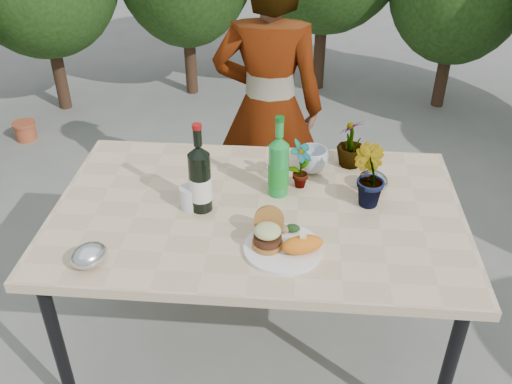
# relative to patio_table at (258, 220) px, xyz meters

# --- Properties ---
(ground) EXTENTS (80.00, 80.00, 0.00)m
(ground) POSITION_rel_patio_table_xyz_m (0.00, 0.00, -0.69)
(ground) COLOR slate
(ground) RESTS_ON ground
(patio_table) EXTENTS (1.60, 1.00, 0.75)m
(patio_table) POSITION_rel_patio_table_xyz_m (0.00, 0.00, 0.00)
(patio_table) COLOR #D6B88E
(patio_table) RESTS_ON ground
(dinner_plate) EXTENTS (0.28, 0.28, 0.01)m
(dinner_plate) POSITION_rel_patio_table_xyz_m (0.11, -0.25, 0.06)
(dinner_plate) COLOR white
(dinner_plate) RESTS_ON patio_table
(burger_stack) EXTENTS (0.11, 0.16, 0.11)m
(burger_stack) POSITION_rel_patio_table_xyz_m (0.05, -0.23, 0.12)
(burger_stack) COLOR #B7722D
(burger_stack) RESTS_ON dinner_plate
(sweet_potato) EXTENTS (0.17, 0.12, 0.06)m
(sweet_potato) POSITION_rel_patio_table_xyz_m (0.18, -0.27, 0.10)
(sweet_potato) COLOR orange
(sweet_potato) RESTS_ON dinner_plate
(grilled_veg) EXTENTS (0.08, 0.05, 0.03)m
(grilled_veg) POSITION_rel_patio_table_xyz_m (0.13, -0.16, 0.09)
(grilled_veg) COLOR olive
(grilled_veg) RESTS_ON dinner_plate
(wine_bottle) EXTENTS (0.09, 0.09, 0.37)m
(wine_bottle) POSITION_rel_patio_table_xyz_m (-0.22, -0.02, 0.19)
(wine_bottle) COLOR black
(wine_bottle) RESTS_ON patio_table
(sparkling_water) EXTENTS (0.08, 0.08, 0.34)m
(sparkling_water) POSITION_rel_patio_table_xyz_m (0.07, 0.11, 0.18)
(sparkling_water) COLOR #198C34
(sparkling_water) RESTS_ON patio_table
(plastic_cup) EXTENTS (0.07, 0.07, 0.09)m
(plastic_cup) POSITION_rel_patio_table_xyz_m (-0.27, -0.02, 0.10)
(plastic_cup) COLOR silver
(plastic_cup) RESTS_ON patio_table
(seedling_left) EXTENTS (0.13, 0.13, 0.21)m
(seedling_left) POSITION_rel_patio_table_xyz_m (0.16, 0.17, 0.16)
(seedling_left) COLOR #26501B
(seedling_left) RESTS_ON patio_table
(seedling_mid) EXTENTS (0.17, 0.18, 0.25)m
(seedling_mid) POSITION_rel_patio_table_xyz_m (0.42, 0.07, 0.18)
(seedling_mid) COLOR #25511B
(seedling_mid) RESTS_ON patio_table
(seedling_right) EXTENTS (0.17, 0.17, 0.22)m
(seedling_right) POSITION_rel_patio_table_xyz_m (0.38, 0.37, 0.17)
(seedling_right) COLOR #29511C
(seedling_right) RESTS_ON patio_table
(blue_bowl) EXTENTS (0.15, 0.15, 0.11)m
(blue_bowl) POSITION_rel_patio_table_xyz_m (0.21, 0.30, 0.11)
(blue_bowl) COLOR silver
(blue_bowl) RESTS_ON patio_table
(foil_packet_left) EXTENTS (0.17, 0.17, 0.08)m
(foil_packet_left) POSITION_rel_patio_table_xyz_m (-0.54, -0.38, 0.10)
(foil_packet_left) COLOR silver
(foil_packet_left) RESTS_ON patio_table
(foil_packet_right) EXTENTS (0.17, 0.17, 0.08)m
(foil_packet_right) POSITION_rel_patio_table_xyz_m (0.46, 0.18, 0.10)
(foil_packet_right) COLOR #ACAEB3
(foil_packet_right) RESTS_ON patio_table
(person) EXTENTS (0.57, 0.38, 1.56)m
(person) POSITION_rel_patio_table_xyz_m (-0.01, 0.84, 0.09)
(person) COLOR #A16250
(person) RESTS_ON ground
(terracotta_pot) EXTENTS (0.17, 0.17, 0.14)m
(terracotta_pot) POSITION_rel_patio_table_xyz_m (-1.89, 1.82, -0.62)
(terracotta_pot) COLOR #AF4D2D
(terracotta_pot) RESTS_ON ground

